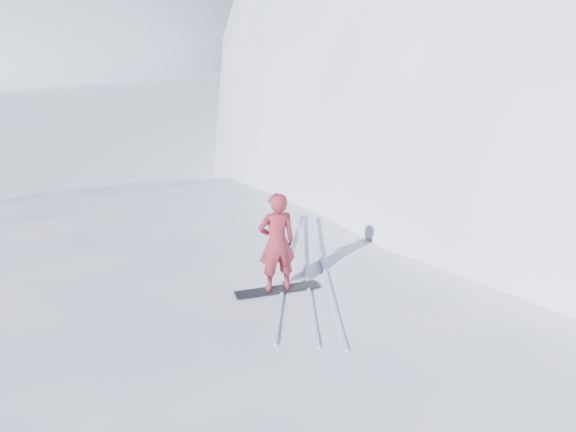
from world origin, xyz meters
name	(u,v)px	position (x,y,z in m)	size (l,w,h in m)	color
far_ridge_c	(194,19)	(-40.00, 110.00, 0.00)	(140.00, 90.00, 36.00)	white
snowboard	(277,290)	(-0.89, 3.89, 2.41)	(1.58, 0.30, 0.03)	black
snowboarder	(277,242)	(-0.89, 3.89, 3.36)	(0.68, 0.45, 1.88)	maroon
board_tracks	(305,265)	(-0.58, 5.02, 2.42)	(2.06, 5.94, 0.04)	silver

